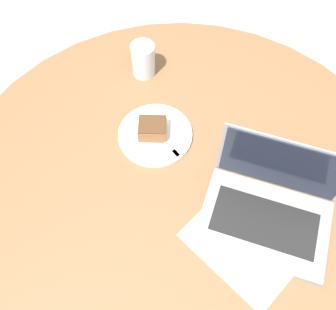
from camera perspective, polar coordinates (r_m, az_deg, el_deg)
The scene contains 8 objects.
ground_plane at distance 1.85m, azimuth 1.26°, elevation -15.34°, with size 12.00×12.00×0.00m, color #B7AD9E.
dining_table at distance 1.22m, azimuth 1.86°, elevation -7.18°, with size 1.38×1.38×0.77m.
paper_document at distance 1.09m, azimuth 11.40°, elevation -11.98°, with size 0.32×0.29×0.00m.
plate at distance 1.21m, azimuth -1.86°, elevation 2.97°, with size 0.23×0.23×0.01m.
cake_slice at distance 1.18m, azimuth -2.28°, elevation 3.85°, with size 0.11×0.11×0.05m.
fork at distance 1.18m, azimuth -0.39°, elevation 2.00°, with size 0.17×0.07×0.00m.
water_glass at distance 1.33m, azimuth -3.62°, elevation 13.65°, with size 0.08×0.08×0.12m.
laptop at distance 1.09m, azimuth 14.45°, elevation -7.43°, with size 0.39×0.33×0.24m.
Camera 1 is at (0.24, -0.41, 1.79)m, focal length 42.00 mm.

